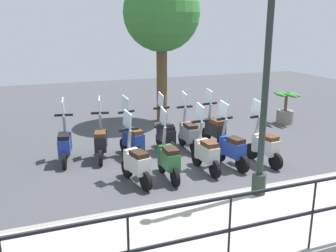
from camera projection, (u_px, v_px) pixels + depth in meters
name	position (u px, v px, depth m)	size (l,w,h in m)	color
ground_plane	(190.00, 161.00, 9.23)	(28.00, 28.00, 0.00)	#424247
promenade_walkway	(265.00, 219.00, 6.37)	(2.20, 20.00, 0.15)	#A39E93
fence_railing	(314.00, 201.00, 5.21)	(0.04, 16.03, 1.07)	black
lamp_post_near	(265.00, 87.00, 6.60)	(0.26, 0.90, 4.59)	#232D28
tree_distant	(162.00, 14.00, 12.16)	(2.51, 2.51, 4.87)	brown
potted_palm	(285.00, 110.00, 12.61)	(1.06, 0.66, 1.05)	slate
scooter_near_0	(264.00, 145.00, 8.92)	(1.23, 0.46, 1.54)	black
scooter_near_1	(231.00, 148.00, 8.72)	(1.22, 0.47, 1.54)	black
scooter_near_2	(206.00, 152.00, 8.46)	(1.23, 0.44, 1.54)	black
scooter_near_3	(168.00, 158.00, 8.05)	(1.23, 0.44, 1.54)	black
scooter_near_4	(136.00, 162.00, 7.81)	(1.22, 0.50, 1.54)	black
scooter_far_0	(214.00, 128.00, 10.33)	(1.23, 0.44, 1.54)	black
scooter_far_1	(188.00, 133.00, 9.91)	(1.23, 0.44, 1.54)	black
scooter_far_2	(166.00, 134.00, 9.79)	(1.23, 0.44, 1.54)	black
scooter_far_3	(132.00, 139.00, 9.38)	(1.21, 0.52, 1.54)	black
scooter_far_4	(101.00, 141.00, 9.21)	(1.22, 0.50, 1.54)	black
scooter_far_5	(65.00, 144.00, 9.01)	(1.23, 0.47, 1.54)	black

